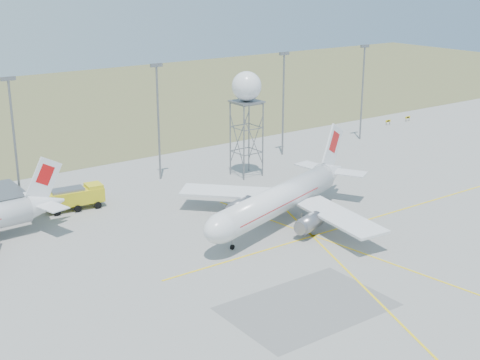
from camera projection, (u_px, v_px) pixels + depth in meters
grass_strip at (59, 106)px, 181.93m from camera, size 400.00×120.00×0.03m
mast_a at (14, 132)px, 101.54m from camera, size 2.20×0.50×20.50m
mast_b at (158, 112)px, 115.46m from camera, size 2.20×0.50×20.50m
mast_c at (283, 95)px, 131.06m from camera, size 2.20×0.50×20.50m
mast_d at (363, 84)px, 143.31m from camera, size 2.20×0.50×20.50m
taxi_sign_near at (388, 121)px, 160.01m from camera, size 1.60×0.17×1.20m
taxi_sign_far at (408, 118)px, 163.91m from camera, size 1.60×0.17×1.20m
airliner_main at (280, 199)px, 97.08m from camera, size 35.12×33.15×12.22m
radar_tower at (247, 118)px, 118.00m from camera, size 5.21×5.21×18.85m
fire_truck at (76, 198)px, 103.72m from camera, size 9.29×4.36×3.61m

